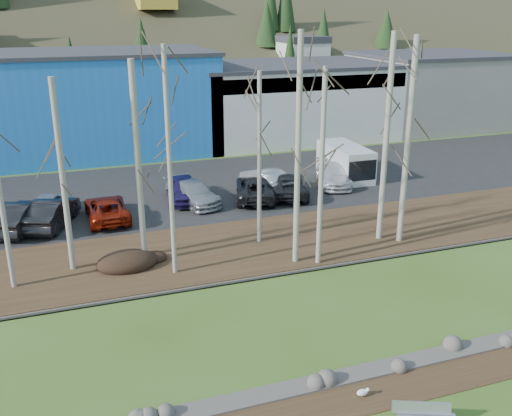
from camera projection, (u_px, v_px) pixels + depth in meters
name	position (u px, v px, depth m)	size (l,w,h in m)	color
dirt_strip	(382.00, 391.00, 18.18)	(80.00, 1.80, 0.03)	#382616
near_bank_rocks	(366.00, 373.00, 19.07)	(80.00, 0.80, 0.50)	#47423D
river	(314.00, 315.00, 22.72)	(80.00, 8.00, 0.90)	#131D32
far_bank_rocks	(276.00, 272.00, 26.36)	(80.00, 0.80, 0.46)	#47423D
far_bank	(253.00, 245.00, 29.18)	(80.00, 7.00, 0.15)	#382616
parking_lot	(202.00, 188.00, 38.51)	(80.00, 14.00, 0.14)	black
building_blue	(89.00, 102.00, 47.70)	(20.40, 12.24, 8.30)	blue
building_white	(287.00, 100.00, 53.64)	(18.36, 12.24, 6.80)	silver
building_grey	(430.00, 90.00, 58.65)	(14.28, 12.24, 7.30)	slate
seagull	(363.00, 392.00, 17.83)	(0.46, 0.22, 0.33)	gold
dirt_mound	(127.00, 261.00, 26.52)	(2.82, 1.99, 0.55)	black
birch_0	(63.00, 178.00, 24.98)	(0.26, 0.26, 8.73)	#A4A193
birch_2	(138.00, 166.00, 25.59)	(0.29, 0.29, 9.40)	#A4A193
birch_3	(170.00, 166.00, 24.38)	(0.20, 0.20, 10.06)	#A4A193
birch_4	(298.00, 153.00, 25.47)	(0.26, 0.26, 10.58)	#A4A193
birch_5	(259.00, 160.00, 28.11)	(0.21, 0.21, 8.64)	#A4A193
birch_6	(322.00, 170.00, 25.55)	(0.23, 0.23, 9.09)	#A4A193
birch_7	(408.00, 143.00, 27.94)	(0.30, 0.30, 10.26)	#A4A193
birch_8	(386.00, 140.00, 28.23)	(0.28, 0.28, 10.41)	#A4A193
car_0	(49.00, 204.00, 33.11)	(1.56, 3.89, 1.32)	silver
car_1	(52.00, 212.00, 31.37)	(1.68, 4.83, 1.59)	black
car_2	(107.00, 208.00, 32.36)	(2.20, 4.77, 1.32)	maroon
car_3	(193.00, 193.00, 35.04)	(1.93, 4.76, 1.38)	#979CA0
car_4	(184.00, 189.00, 35.54)	(1.78, 4.44, 1.51)	navy
car_5	(266.00, 180.00, 37.39)	(1.62, 4.65, 1.53)	#ADADAF
car_6	(288.00, 184.00, 36.61)	(2.35, 5.11, 1.42)	black
car_7	(333.00, 175.00, 38.79)	(1.95, 4.80, 1.39)	silver
car_8	(20.00, 216.00, 30.86)	(1.68, 4.83, 1.59)	black
car_9	(255.00, 188.00, 35.91)	(2.35, 5.11, 1.42)	black
van_white	(347.00, 162.00, 40.23)	(2.30, 5.24, 2.27)	white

